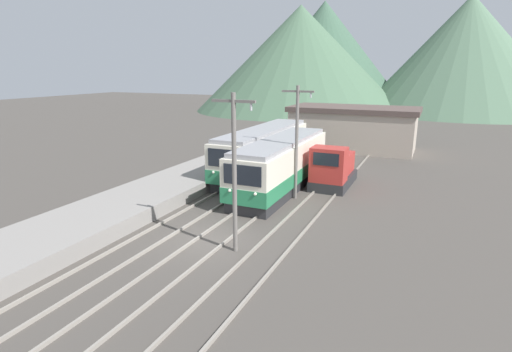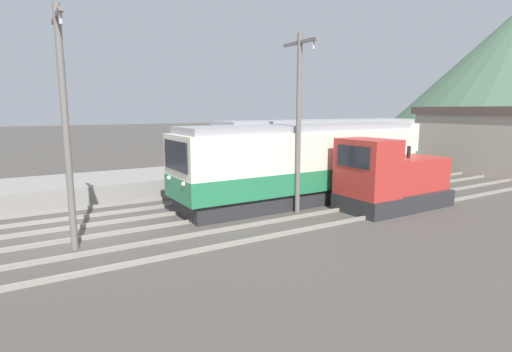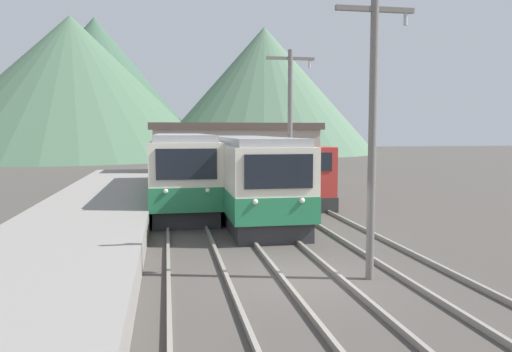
{
  "view_description": "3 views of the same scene",
  "coord_description": "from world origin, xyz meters",
  "px_view_note": "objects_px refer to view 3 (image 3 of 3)",
  "views": [
    {
      "loc": [
        9.34,
        -15.12,
        7.92
      ],
      "look_at": [
        -0.48,
        6.76,
        1.53
      ],
      "focal_mm": 28.0,
      "sensor_mm": 36.0,
      "label": 1
    },
    {
      "loc": [
        14.34,
        -1.71,
        4.16
      ],
      "look_at": [
        0.16,
        6.96,
        1.37
      ],
      "focal_mm": 28.0,
      "sensor_mm": 36.0,
      "label": 2
    },
    {
      "loc": [
        -3.32,
        -12.04,
        3.75
      ],
      "look_at": [
        0.21,
        7.59,
        1.94
      ],
      "focal_mm": 35.0,
      "sensor_mm": 36.0,
      "label": 3
    }
  ],
  "objects_px": {
    "commuter_train_center": "(248,179)",
    "shunting_locomotive": "(301,182)",
    "commuter_train_left": "(182,173)",
    "catenary_mast_near": "(373,127)",
    "catenary_mast_mid": "(290,129)"
  },
  "relations": [
    {
      "from": "commuter_train_center",
      "to": "shunting_locomotive",
      "type": "distance_m",
      "value": 3.81
    },
    {
      "from": "commuter_train_left",
      "to": "catenary_mast_near",
      "type": "bearing_deg",
      "value": -72.06
    },
    {
      "from": "catenary_mast_near",
      "to": "commuter_train_left",
      "type": "bearing_deg",
      "value": 107.94
    },
    {
      "from": "commuter_train_left",
      "to": "shunting_locomotive",
      "type": "relative_size",
      "value": 2.6
    },
    {
      "from": "commuter_train_left",
      "to": "catenary_mast_near",
      "type": "relative_size",
      "value": 1.85
    },
    {
      "from": "catenary_mast_mid",
      "to": "catenary_mast_near",
      "type": "bearing_deg",
      "value": -90.0
    },
    {
      "from": "catenary_mast_near",
      "to": "catenary_mast_mid",
      "type": "bearing_deg",
      "value": 90.0
    },
    {
      "from": "commuter_train_center",
      "to": "shunting_locomotive",
      "type": "height_order",
      "value": "commuter_train_center"
    },
    {
      "from": "catenary_mast_mid",
      "to": "commuter_train_center",
      "type": "bearing_deg",
      "value": 136.28
    },
    {
      "from": "commuter_train_left",
      "to": "shunting_locomotive",
      "type": "xyz_separation_m",
      "value": [
        5.8,
        -1.2,
        -0.46
      ]
    },
    {
      "from": "commuter_train_left",
      "to": "shunting_locomotive",
      "type": "bearing_deg",
      "value": -11.73
    },
    {
      "from": "shunting_locomotive",
      "to": "catenary_mast_near",
      "type": "xyz_separation_m",
      "value": [
        -1.49,
        -12.1,
        2.63
      ]
    },
    {
      "from": "commuter_train_left",
      "to": "catenary_mast_mid",
      "type": "bearing_deg",
      "value": -48.97
    },
    {
      "from": "commuter_train_left",
      "to": "catenary_mast_mid",
      "type": "height_order",
      "value": "catenary_mast_mid"
    },
    {
      "from": "catenary_mast_near",
      "to": "shunting_locomotive",
      "type": "bearing_deg",
      "value": 82.97
    }
  ]
}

